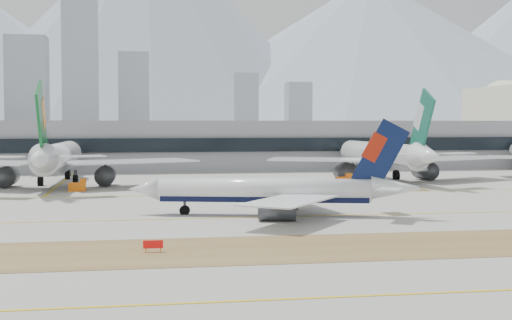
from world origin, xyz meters
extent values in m
plane|color=#99978F|center=(0.00, 0.00, 0.00)|extent=(3000.00, 3000.00, 0.00)
cube|color=brown|center=(0.00, -32.00, 0.02)|extent=(360.00, 18.00, 0.06)
cube|color=yellow|center=(0.00, -5.00, 0.03)|extent=(360.00, 0.45, 0.04)
cube|color=yellow|center=(0.00, -55.00, 0.03)|extent=(360.00, 0.45, 0.04)
cube|color=yellow|center=(0.00, 30.00, 0.03)|extent=(360.00, 0.45, 0.04)
cylinder|color=white|center=(-3.12, -2.80, 3.95)|extent=(32.72, 11.44, 3.59)
cube|color=black|center=(-3.12, -2.80, 2.96)|extent=(31.95, 10.76, 1.62)
cone|color=white|center=(-21.48, 1.78, 3.95)|extent=(5.74, 4.70, 3.59)
cone|color=white|center=(16.34, -7.67, 4.40)|extent=(7.95, 5.25, 3.59)
cube|color=white|center=(3.40, 5.83, 3.41)|extent=(10.49, 18.65, 0.22)
cube|color=white|center=(16.15, -2.81, 4.67)|extent=(3.53, 5.23, 0.14)
cylinder|color=#3F4247|center=(0.80, 3.06, 1.44)|extent=(5.96, 3.94, 2.69)
cube|color=#3F4247|center=(0.80, 3.06, 2.51)|extent=(2.28, 0.81, 1.26)
cube|color=white|center=(-1.43, -13.48, 3.41)|extent=(16.97, 19.08, 0.22)
cube|color=white|center=(13.88, -11.86, 4.67)|extent=(5.37, 5.95, 0.14)
cylinder|color=#3F4247|center=(-2.41, -9.82, 1.44)|extent=(5.96, 3.94, 2.69)
cube|color=#3F4247|center=(-2.41, -9.82, 2.51)|extent=(2.28, 0.81, 1.26)
cube|color=#0A1641|center=(14.13, -7.11, 9.41)|extent=(8.68, 2.46, 11.24)
cube|color=#AD1D0B|center=(13.25, -6.89, 10.62)|extent=(3.98, 1.35, 4.82)
cylinder|color=#3F4247|center=(-15.22, 0.22, 1.08)|extent=(0.43, 0.43, 2.15)
cylinder|color=black|center=(-15.22, 0.22, 0.63)|extent=(1.72, 1.00, 1.62)
cylinder|color=#3F4247|center=(-2.80, -5.29, 1.08)|extent=(0.43, 0.43, 2.15)
cylinder|color=black|center=(-2.80, -5.29, 0.63)|extent=(1.72, 1.00, 1.62)
cylinder|color=#3F4247|center=(-1.67, -0.76, 1.08)|extent=(0.43, 0.43, 2.15)
cylinder|color=black|center=(-1.67, -0.76, 0.63)|extent=(1.72, 1.00, 1.62)
cylinder|color=white|center=(-40.44, 57.83, 6.61)|extent=(6.87, 45.51, 6.01)
cube|color=slate|center=(-40.44, 57.83, 4.95)|extent=(5.96, 44.58, 2.70)
cone|color=white|center=(-39.94, 83.99, 6.61)|extent=(6.14, 7.05, 6.01)
cone|color=white|center=(-40.97, 30.09, 7.36)|extent=(6.20, 10.20, 6.01)
cube|color=white|center=(-24.35, 50.86, 5.71)|extent=(31.64, 22.63, 0.36)
cube|color=white|center=(-33.13, 31.83, 7.81)|extent=(9.33, 6.67, 0.24)
cylinder|color=#3F4247|center=(-29.70, 53.96, 2.40)|extent=(4.65, 7.65, 4.50)
cube|color=#3F4247|center=(-29.70, 53.96, 4.20)|extent=(0.51, 3.16, 2.10)
cylinder|color=#3F4247|center=(-51.32, 54.38, 2.40)|extent=(4.65, 7.65, 4.50)
cube|color=#3F4247|center=(-51.32, 54.38, 4.20)|extent=(0.51, 3.16, 2.10)
cube|color=#0D5B24|center=(-40.91, 33.24, 14.49)|extent=(0.78, 12.57, 16.11)
cube|color=orange|center=(-40.88, 34.50, 16.24)|extent=(0.77, 5.67, 6.89)
cylinder|color=#3F4247|center=(-40.11, 75.08, 1.80)|extent=(0.72, 0.72, 3.60)
cylinder|color=black|center=(-40.11, 75.08, 1.05)|extent=(1.10, 2.72, 2.70)
cylinder|color=#3F4247|center=(-44.36, 56.64, 1.80)|extent=(0.72, 0.72, 3.60)
cylinder|color=black|center=(-44.36, 56.64, 1.05)|extent=(1.10, 2.72, 2.70)
cylinder|color=#3F4247|center=(-36.56, 56.49, 1.80)|extent=(0.72, 0.72, 3.60)
cylinder|color=black|center=(-36.56, 56.49, 1.05)|extent=(1.10, 2.72, 2.70)
cylinder|color=white|center=(38.29, 61.53, 6.42)|extent=(7.91, 44.38, 5.84)
cube|color=slate|center=(38.29, 61.53, 4.82)|extent=(7.00, 43.46, 2.63)
cone|color=white|center=(37.09, 86.95, 6.42)|extent=(6.15, 7.01, 5.84)
cone|color=white|center=(39.56, 34.58, 7.15)|extent=(6.30, 10.08, 5.84)
cube|color=white|center=(54.35, 55.80, 5.55)|extent=(30.84, 23.39, 0.35)
cube|color=white|center=(47.06, 36.77, 7.59)|extent=(9.17, 6.91, 0.23)
cylinder|color=#3F4247|center=(48.96, 58.46, 2.34)|extent=(4.72, 7.56, 4.38)
cube|color=#3F4247|center=(48.96, 58.46, 4.09)|extent=(0.58, 3.08, 2.04)
cube|color=white|center=(22.84, 54.31, 5.55)|extent=(30.70, 21.39, 0.35)
cube|color=white|center=(31.89, 36.06, 7.59)|extent=(9.02, 6.30, 0.23)
cylinder|color=#3F4247|center=(27.96, 57.48, 2.34)|extent=(4.72, 7.56, 4.38)
cube|color=#3F4247|center=(27.96, 57.48, 4.09)|extent=(0.58, 3.08, 2.04)
cube|color=#145B47|center=(39.41, 37.64, 14.09)|extent=(1.10, 12.22, 15.66)
cube|color=silver|center=(39.36, 38.86, 15.79)|extent=(0.90, 5.53, 6.70)
cylinder|color=#3F4247|center=(37.50, 78.29, 1.75)|extent=(0.70, 0.70, 3.50)
cylinder|color=black|center=(37.50, 78.29, 1.02)|extent=(1.14, 2.67, 2.63)
cylinder|color=#3F4247|center=(34.55, 60.13, 1.75)|extent=(0.70, 0.70, 3.50)
cylinder|color=black|center=(34.55, 60.13, 1.02)|extent=(1.14, 2.67, 2.63)
cylinder|color=#3F4247|center=(42.14, 60.48, 1.75)|extent=(0.70, 0.70, 3.50)
cylinder|color=black|center=(42.14, 60.48, 1.02)|extent=(1.14, 2.67, 2.63)
cone|color=white|center=(92.62, 94.37, 6.15)|extent=(6.74, 7.42, 5.59)
cube|color=gray|center=(0.00, 115.00, 7.50)|extent=(280.00, 42.00, 15.00)
cube|color=black|center=(0.00, 93.50, 7.95)|extent=(280.00, 1.20, 4.00)
cube|color=silver|center=(110.00, 135.00, 14.10)|extent=(2.00, 57.00, 27.90)
cube|color=red|center=(-20.82, -32.00, 0.90)|extent=(2.20, 0.15, 0.90)
cylinder|color=orange|center=(-21.62, -32.00, 0.25)|extent=(0.10, 0.10, 0.50)
cylinder|color=orange|center=(-20.02, -32.00, 0.25)|extent=(0.10, 0.10, 0.50)
cube|color=orange|center=(24.80, 48.33, 0.90)|extent=(3.50, 2.00, 1.80)
cube|color=orange|center=(26.00, 48.33, 2.10)|extent=(1.20, 1.80, 1.00)
cylinder|color=black|center=(23.60, 47.53, 0.35)|extent=(0.70, 0.30, 0.70)
cylinder|color=black|center=(23.60, 49.13, 0.35)|extent=(0.70, 0.30, 0.70)
cylinder|color=black|center=(26.00, 47.53, 0.35)|extent=(0.70, 0.30, 0.70)
cylinder|color=black|center=(26.00, 49.13, 0.35)|extent=(0.70, 0.30, 0.70)
cube|color=orange|center=(-35.00, 41.87, 0.90)|extent=(3.50, 2.00, 1.80)
cube|color=orange|center=(-33.80, 41.87, 2.10)|extent=(1.20, 1.80, 1.00)
cylinder|color=black|center=(-36.20, 41.07, 0.35)|extent=(0.70, 0.30, 0.70)
cylinder|color=black|center=(-36.20, 42.67, 0.35)|extent=(0.70, 0.30, 0.70)
cylinder|color=black|center=(-33.80, 41.07, 0.35)|extent=(0.70, 0.30, 0.70)
cylinder|color=black|center=(-33.80, 42.67, 0.35)|extent=(0.70, 0.30, 0.70)
cube|color=#929BA6|center=(-105.00, 455.00, 40.00)|extent=(30.00, 27.00, 80.00)
cube|color=#929BA6|center=(-65.00, 450.00, 55.00)|extent=(26.00, 23.40, 110.00)
cube|color=#929BA6|center=(-25.00, 465.00, 35.00)|extent=(24.00, 21.60, 70.00)
cube|color=#929BA6|center=(65.00, 470.00, 27.50)|extent=(20.00, 18.00, 55.00)
cube|color=#929BA6|center=(110.00, 470.00, 24.00)|extent=(20.00, 18.00, 48.00)
cone|color=#9EA8B7|center=(0.00, 1400.00, 211.50)|extent=(900.00, 900.00, 470.00)
cone|color=#9EA8B7|center=(480.00, 1390.00, 157.50)|extent=(1120.00, 1120.00, 350.00)
camera|label=1|loc=(-22.40, -111.01, 14.35)|focal=50.00mm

